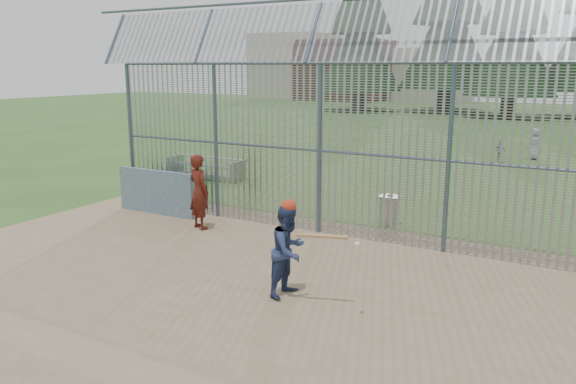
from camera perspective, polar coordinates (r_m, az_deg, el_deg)
The scene contains 12 objects.
ground at distance 10.75m, azimuth -5.30°, elevation -8.82°, with size 120.00×120.00×0.00m, color #2D511E.
dirt_infield at distance 10.37m, azimuth -6.89°, elevation -9.63°, with size 14.00×10.00×0.02m, color #756047.
dugout_wall at distance 15.53m, azimuth -13.28°, elevation 0.00°, with size 2.50×0.12×1.20m, color #38566B.
batter at distance 9.72m, azimuth 0.07°, elevation -5.97°, with size 0.78×0.61×1.60m, color navy.
onlooker at distance 13.83m, azimuth -9.02°, elevation 0.02°, with size 0.67×0.44×1.84m, color maroon.
bg_kid_standing at distance 26.39m, azimuth 23.72°, elevation 4.50°, with size 0.67×0.43×1.36m, color gray.
bg_kid_seated at distance 25.07m, azimuth 20.78°, elevation 3.89°, with size 0.56×0.23×0.95m, color slate.
batting_gear at distance 9.40m, azimuth 0.87°, elevation -2.19°, with size 1.58×0.54×0.55m.
trash_can at distance 14.40m, azimuth 10.24°, elevation -1.82°, with size 0.56×0.56×0.82m.
bleacher at distance 20.37m, azimuth -8.37°, elevation 2.55°, with size 3.00×0.95×0.72m.
backstop_fence at distance 12.38m, azimuth 10.66°, elevation 5.16°, with size 20.09×0.81×5.30m.
distant_buildings at distance 70.86m, azimuth 5.43°, elevation 12.29°, with size 26.50×10.50×8.00m.
Camera 1 is at (5.75, -8.20, 3.92)m, focal length 35.00 mm.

